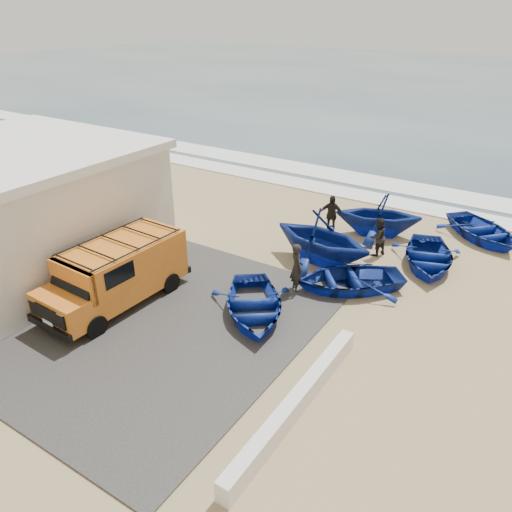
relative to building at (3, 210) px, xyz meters
The scene contains 17 objects.
ground 8.06m from the building, 14.93° to the left, with size 160.00×160.00×0.00m, color tan.
slab 5.90m from the building, ahead, with size 12.00×10.00×0.05m, color #3C3A37.
ocean 58.52m from the building, 82.63° to the left, with size 180.00×88.00×0.01m, color #385166.
surf_line 16.02m from the building, 61.82° to the left, with size 180.00×1.60×0.06m, color white.
surf_wash 18.25m from the building, 65.56° to the left, with size 180.00×2.20×0.04m, color white.
building is the anchor object (origin of this frame).
parapet 12.68m from the building, ahead, with size 0.35×6.00×0.55m, color silver.
van 5.41m from the building, ahead, with size 2.15×5.00×2.11m.
boat_near_left 9.74m from the building, 11.50° to the left, with size 2.64×3.69×0.77m, color navy.
boat_near_right 12.41m from the building, 24.30° to the left, with size 2.66×3.73×0.77m, color navy.
boat_mid_left 11.48m from the building, 33.45° to the left, with size 3.43×3.97×2.09m, color navy.
boat_mid_right 15.47m from the building, 32.19° to the left, with size 2.61×3.66×0.76m, color navy.
boat_far_left 14.41m from the building, 43.52° to the left, with size 3.01×3.49×1.84m, color navy.
boat_far_right 18.57m from the building, 39.71° to the left, with size 2.68×3.76×0.78m, color navy.
fisherman_front 10.62m from the building, 22.16° to the left, with size 0.64×0.42×1.75m, color black.
fisherman_middle 13.77m from the building, 36.08° to the left, with size 0.74×0.57×1.52m, color black.
fisherman_back 12.53m from the building, 45.69° to the left, with size 1.00×0.42×1.70m, color black.
Camera 1 is at (9.05, -11.06, 8.72)m, focal length 35.00 mm.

